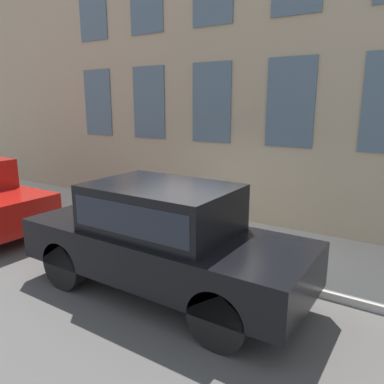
{
  "coord_description": "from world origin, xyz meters",
  "views": [
    {
      "loc": [
        -5.76,
        -3.9,
        3.1
      ],
      "look_at": [
        0.68,
        0.3,
        1.26
      ],
      "focal_mm": 35.0,
      "sensor_mm": 36.0,
      "label": 1
    }
  ],
  "objects": [
    {
      "name": "building_facade",
      "position": [
        2.86,
        -0.0,
        3.8
      ],
      "size": [
        0.33,
        40.0,
        7.58
      ],
      "color": "tan",
      "rests_on": "ground_plane"
    },
    {
      "name": "ground_plane",
      "position": [
        0.0,
        0.0,
        0.0
      ],
      "size": [
        80.0,
        80.0,
        0.0
      ],
      "primitive_type": "plane",
      "color": "#514F4C"
    },
    {
      "name": "fire_hydrant",
      "position": [
        0.63,
        0.49,
        0.5
      ],
      "size": [
        0.34,
        0.45,
        0.73
      ],
      "color": "gold",
      "rests_on": "sidewalk"
    },
    {
      "name": "parked_car_black_near",
      "position": [
        -1.24,
        -0.38,
        1.02
      ],
      "size": [
        1.8,
        4.81,
        1.85
      ],
      "color": "black",
      "rests_on": "ground_plane"
    },
    {
      "name": "person",
      "position": [
        0.73,
        0.11,
        0.8
      ],
      "size": [
        0.27,
        0.18,
        1.12
      ],
      "rotation": [
        0.0,
        0.0,
        -1.71
      ],
      "color": "navy",
      "rests_on": "sidewalk"
    },
    {
      "name": "sidewalk",
      "position": [
        1.36,
        0.0,
        0.06
      ],
      "size": [
        2.71,
        60.0,
        0.13
      ],
      "color": "#B2ADA3",
      "rests_on": "ground_plane"
    }
  ]
}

